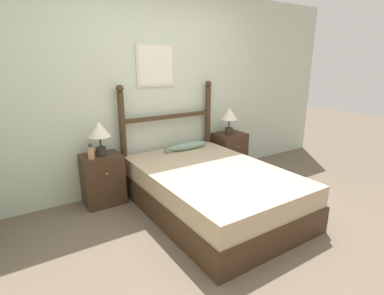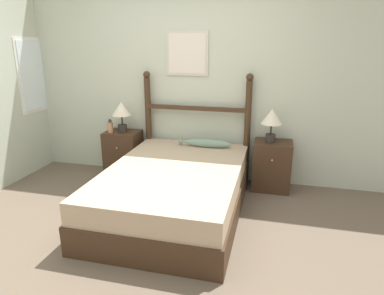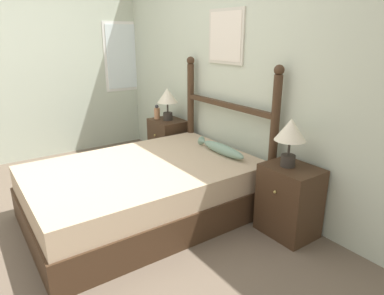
{
  "view_description": "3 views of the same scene",
  "coord_description": "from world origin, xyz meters",
  "px_view_note": "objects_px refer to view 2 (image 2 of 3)",
  "views": [
    {
      "loc": [
        -1.75,
        -1.87,
        1.68
      ],
      "look_at": [
        0.18,
        1.1,
        0.63
      ],
      "focal_mm": 28.0,
      "sensor_mm": 36.0,
      "label": 1
    },
    {
      "loc": [
        1.13,
        -2.54,
        1.76
      ],
      "look_at": [
        0.22,
        1.08,
        0.59
      ],
      "focal_mm": 32.0,
      "sensor_mm": 36.0,
      "label": 2
    },
    {
      "loc": [
        2.77,
        -0.66,
        1.63
      ],
      "look_at": [
        0.24,
        1.12,
        0.6
      ],
      "focal_mm": 32.0,
      "sensor_mm": 36.0,
      "label": 3
    }
  ],
  "objects_px": {
    "table_lamp_left": "(121,111)",
    "fish_pillow": "(205,143)",
    "nightstand_right": "(272,166)",
    "bed": "(175,190)",
    "bottle": "(110,127)",
    "table_lamp_right": "(272,119)",
    "nightstand_left": "(124,153)"
  },
  "relations": [
    {
      "from": "table_lamp_left",
      "to": "bottle",
      "type": "relative_size",
      "value": 2.19
    },
    {
      "from": "nightstand_right",
      "to": "table_lamp_left",
      "type": "xyz_separation_m",
      "value": [
        -1.95,
        -0.0,
        0.58
      ]
    },
    {
      "from": "nightstand_left",
      "to": "nightstand_right",
      "type": "distance_m",
      "value": 1.96
    },
    {
      "from": "table_lamp_left",
      "to": "bottle",
      "type": "distance_m",
      "value": 0.25
    },
    {
      "from": "fish_pillow",
      "to": "bed",
      "type": "bearing_deg",
      "value": -101.83
    },
    {
      "from": "nightstand_right",
      "to": "table_lamp_right",
      "type": "xyz_separation_m",
      "value": [
        -0.04,
        -0.02,
        0.58
      ]
    },
    {
      "from": "bed",
      "to": "bottle",
      "type": "distance_m",
      "value": 1.42
    },
    {
      "from": "bottle",
      "to": "fish_pillow",
      "type": "bearing_deg",
      "value": 0.26
    },
    {
      "from": "table_lamp_left",
      "to": "bottle",
      "type": "xyz_separation_m",
      "value": [
        -0.14,
        -0.08,
        -0.2
      ]
    },
    {
      "from": "table_lamp_left",
      "to": "table_lamp_right",
      "type": "height_order",
      "value": "same"
    },
    {
      "from": "bed",
      "to": "fish_pillow",
      "type": "distance_m",
      "value": 0.86
    },
    {
      "from": "nightstand_left",
      "to": "nightstand_right",
      "type": "bearing_deg",
      "value": 0.0
    },
    {
      "from": "bed",
      "to": "nightstand_right",
      "type": "distance_m",
      "value": 1.3
    },
    {
      "from": "table_lamp_right",
      "to": "bottle",
      "type": "height_order",
      "value": "table_lamp_right"
    },
    {
      "from": "nightstand_left",
      "to": "table_lamp_right",
      "type": "bearing_deg",
      "value": -0.49
    },
    {
      "from": "fish_pillow",
      "to": "table_lamp_left",
      "type": "bearing_deg",
      "value": 176.39
    },
    {
      "from": "bed",
      "to": "table_lamp_right",
      "type": "distance_m",
      "value": 1.41
    },
    {
      "from": "bottle",
      "to": "bed",
      "type": "bearing_deg",
      "value": -35.15
    },
    {
      "from": "fish_pillow",
      "to": "nightstand_right",
      "type": "bearing_deg",
      "value": 5.1
    },
    {
      "from": "bottle",
      "to": "fish_pillow",
      "type": "xyz_separation_m",
      "value": [
        1.27,
        0.01,
        -0.13
      ]
    },
    {
      "from": "table_lamp_left",
      "to": "fish_pillow",
      "type": "xyz_separation_m",
      "value": [
        1.13,
        -0.07,
        -0.34
      ]
    },
    {
      "from": "table_lamp_left",
      "to": "nightstand_right",
      "type": "bearing_deg",
      "value": 0.04
    },
    {
      "from": "nightstand_right",
      "to": "table_lamp_right",
      "type": "height_order",
      "value": "table_lamp_right"
    },
    {
      "from": "nightstand_right",
      "to": "table_lamp_right",
      "type": "bearing_deg",
      "value": -157.72
    },
    {
      "from": "table_lamp_left",
      "to": "fish_pillow",
      "type": "distance_m",
      "value": 1.18
    },
    {
      "from": "nightstand_right",
      "to": "fish_pillow",
      "type": "xyz_separation_m",
      "value": [
        -0.82,
        -0.07,
        0.25
      ]
    },
    {
      "from": "nightstand_right",
      "to": "table_lamp_left",
      "type": "relative_size",
      "value": 1.52
    },
    {
      "from": "nightstand_left",
      "to": "table_lamp_left",
      "type": "bearing_deg",
      "value": -7.64
    },
    {
      "from": "nightstand_left",
      "to": "table_lamp_right",
      "type": "xyz_separation_m",
      "value": [
        1.92,
        -0.02,
        0.58
      ]
    },
    {
      "from": "table_lamp_left",
      "to": "fish_pillow",
      "type": "relative_size",
      "value": 0.61
    },
    {
      "from": "nightstand_left",
      "to": "bottle",
      "type": "height_order",
      "value": "bottle"
    },
    {
      "from": "bed",
      "to": "fish_pillow",
      "type": "height_order",
      "value": "fish_pillow"
    }
  ]
}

